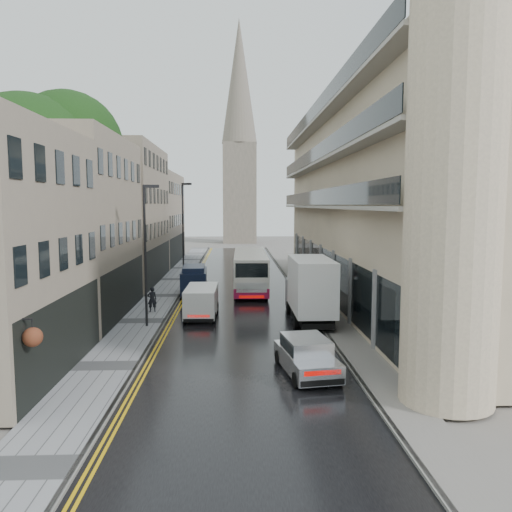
{
  "coord_description": "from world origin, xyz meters",
  "views": [
    {
      "loc": [
        -0.33,
        -10.06,
        6.97
      ],
      "look_at": [
        0.84,
        18.0,
        4.07
      ],
      "focal_mm": 35.0,
      "sensor_mm": 36.0,
      "label": 1
    }
  ],
  "objects_px": {
    "lamp_post_far": "(183,230)",
    "white_lorry": "(296,295)",
    "lamp_post_near": "(145,257)",
    "tree_far": "(96,213)",
    "white_van": "(185,307)",
    "tree_near": "(29,205)",
    "cream_bus": "(235,277)",
    "silver_hatchback": "(297,368)",
    "navy_van": "(181,283)",
    "pedestrian": "(152,299)"
  },
  "relations": [
    {
      "from": "lamp_post_far",
      "to": "white_lorry",
      "type": "bearing_deg",
      "value": -45.67
    },
    {
      "from": "lamp_post_near",
      "to": "tree_far",
      "type": "bearing_deg",
      "value": 105.51
    },
    {
      "from": "lamp_post_near",
      "to": "white_van",
      "type": "bearing_deg",
      "value": 17.87
    },
    {
      "from": "tree_near",
      "to": "cream_bus",
      "type": "xyz_separation_m",
      "value": [
        12.17,
        7.27,
        -5.39
      ]
    },
    {
      "from": "cream_bus",
      "to": "silver_hatchback",
      "type": "distance_m",
      "value": 19.16
    },
    {
      "from": "tree_near",
      "to": "white_van",
      "type": "relative_size",
      "value": 3.22
    },
    {
      "from": "tree_far",
      "to": "navy_van",
      "type": "bearing_deg",
      "value": -39.84
    },
    {
      "from": "white_lorry",
      "to": "lamp_post_far",
      "type": "height_order",
      "value": "lamp_post_far"
    },
    {
      "from": "cream_bus",
      "to": "lamp_post_near",
      "type": "relative_size",
      "value": 1.42
    },
    {
      "from": "silver_hatchback",
      "to": "tree_near",
      "type": "bearing_deg",
      "value": 132.26
    },
    {
      "from": "tree_near",
      "to": "lamp_post_near",
      "type": "distance_m",
      "value": 7.97
    },
    {
      "from": "tree_near",
      "to": "navy_van",
      "type": "bearing_deg",
      "value": 38.01
    },
    {
      "from": "tree_near",
      "to": "pedestrian",
      "type": "height_order",
      "value": "tree_near"
    },
    {
      "from": "tree_near",
      "to": "cream_bus",
      "type": "height_order",
      "value": "tree_near"
    },
    {
      "from": "tree_near",
      "to": "navy_van",
      "type": "relative_size",
      "value": 2.96
    },
    {
      "from": "tree_far",
      "to": "lamp_post_near",
      "type": "distance_m",
      "value": 16.7
    },
    {
      "from": "tree_far",
      "to": "navy_van",
      "type": "height_order",
      "value": "tree_far"
    },
    {
      "from": "silver_hatchback",
      "to": "cream_bus",
      "type": "bearing_deg",
      "value": 88.2
    },
    {
      "from": "silver_hatchback",
      "to": "white_van",
      "type": "relative_size",
      "value": 0.96
    },
    {
      "from": "white_lorry",
      "to": "pedestrian",
      "type": "bearing_deg",
      "value": 153.53
    },
    {
      "from": "tree_near",
      "to": "lamp_post_far",
      "type": "bearing_deg",
      "value": 67.47
    },
    {
      "from": "lamp_post_near",
      "to": "lamp_post_far",
      "type": "distance_m",
      "value": 19.5
    },
    {
      "from": "cream_bus",
      "to": "silver_hatchback",
      "type": "relative_size",
      "value": 2.72
    },
    {
      "from": "tree_near",
      "to": "silver_hatchback",
      "type": "bearing_deg",
      "value": -38.99
    },
    {
      "from": "white_van",
      "to": "tree_near",
      "type": "bearing_deg",
      "value": 174.55
    },
    {
      "from": "cream_bus",
      "to": "silver_hatchback",
      "type": "bearing_deg",
      "value": -82.28
    },
    {
      "from": "white_van",
      "to": "lamp_post_far",
      "type": "xyz_separation_m",
      "value": [
        -1.97,
        18.46,
        3.54
      ]
    },
    {
      "from": "navy_van",
      "to": "tree_near",
      "type": "bearing_deg",
      "value": -144.58
    },
    {
      "from": "tree_far",
      "to": "cream_bus",
      "type": "height_order",
      "value": "tree_far"
    },
    {
      "from": "lamp_post_near",
      "to": "lamp_post_far",
      "type": "relative_size",
      "value": 0.9
    },
    {
      "from": "white_van",
      "to": "lamp_post_near",
      "type": "relative_size",
      "value": 0.55
    },
    {
      "from": "cream_bus",
      "to": "navy_van",
      "type": "bearing_deg",
      "value": -166.98
    },
    {
      "from": "navy_van",
      "to": "lamp_post_near",
      "type": "relative_size",
      "value": 0.59
    },
    {
      "from": "silver_hatchback",
      "to": "lamp_post_far",
      "type": "distance_m",
      "value": 30.26
    },
    {
      "from": "navy_van",
      "to": "white_van",
      "type": "bearing_deg",
      "value": -85.06
    },
    {
      "from": "cream_bus",
      "to": "navy_van",
      "type": "height_order",
      "value": "cream_bus"
    },
    {
      "from": "tree_far",
      "to": "silver_hatchback",
      "type": "relative_size",
      "value": 3.02
    },
    {
      "from": "tree_far",
      "to": "tree_near",
      "type": "bearing_deg",
      "value": -91.32
    },
    {
      "from": "navy_van",
      "to": "pedestrian",
      "type": "height_order",
      "value": "navy_van"
    },
    {
      "from": "lamp_post_far",
      "to": "tree_near",
      "type": "bearing_deg",
      "value": -90.79
    },
    {
      "from": "tree_far",
      "to": "pedestrian",
      "type": "bearing_deg",
      "value": -60.01
    },
    {
      "from": "cream_bus",
      "to": "lamp_post_near",
      "type": "distance_m",
      "value": 10.93
    },
    {
      "from": "silver_hatchback",
      "to": "navy_van",
      "type": "xyz_separation_m",
      "value": [
        -6.29,
        18.14,
        0.42
      ]
    },
    {
      "from": "pedestrian",
      "to": "lamp_post_far",
      "type": "xyz_separation_m",
      "value": [
        0.4,
        15.7,
        3.61
      ]
    },
    {
      "from": "tree_near",
      "to": "navy_van",
      "type": "height_order",
      "value": "tree_near"
    },
    {
      "from": "lamp_post_near",
      "to": "white_lorry",
      "type": "bearing_deg",
      "value": -12.59
    },
    {
      "from": "white_lorry",
      "to": "silver_hatchback",
      "type": "distance_m",
      "value": 9.23
    },
    {
      "from": "white_lorry",
      "to": "tree_far",
      "type": "bearing_deg",
      "value": 134.25
    },
    {
      "from": "pedestrian",
      "to": "cream_bus",
      "type": "bearing_deg",
      "value": -150.72
    },
    {
      "from": "tree_near",
      "to": "white_van",
      "type": "distance_m",
      "value": 10.99
    }
  ]
}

